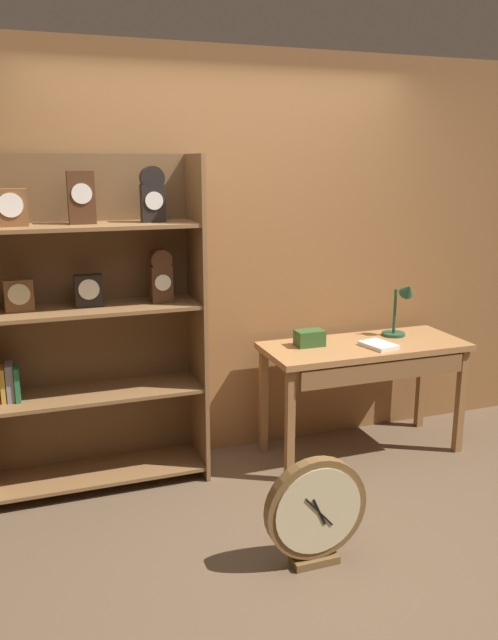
{
  "coord_description": "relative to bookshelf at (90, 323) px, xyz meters",
  "views": [
    {
      "loc": [
        -1.21,
        -2.54,
        1.91
      ],
      "look_at": [
        -0.11,
        0.56,
        1.1
      ],
      "focal_mm": 35.67,
      "sensor_mm": 36.0,
      "label": 1
    }
  ],
  "objects": [
    {
      "name": "ground_plane",
      "position": [
        0.88,
        -1.14,
        -1.0
      ],
      "size": [
        10.0,
        10.0,
        0.0
      ],
      "primitive_type": "plane",
      "color": "brown"
    },
    {
      "name": "back_wood_panel",
      "position": [
        0.88,
        0.21,
        0.3
      ],
      "size": [
        4.8,
        0.05,
        2.6
      ],
      "primitive_type": "cube",
      "color": "brown",
      "rests_on": "ground"
    },
    {
      "name": "bookshelf",
      "position": [
        0.0,
        0.0,
        0.0
      ],
      "size": [
        1.27,
        0.4,
        1.96
      ],
      "color": "brown",
      "rests_on": "ground"
    },
    {
      "name": "workbench",
      "position": [
        1.72,
        -0.19,
        -0.34
      ],
      "size": [
        1.34,
        0.55,
        0.76
      ],
      "color": "#9E6B3D",
      "rests_on": "ground"
    },
    {
      "name": "desk_lamp",
      "position": [
        2.04,
        -0.08,
        -0.05
      ],
      "size": [
        0.19,
        0.2,
        0.39
      ],
      "color": "#1E472D",
      "rests_on": "workbench"
    },
    {
      "name": "toolbox_small",
      "position": [
        1.36,
        -0.09,
        -0.19
      ],
      "size": [
        0.18,
        0.12,
        0.1
      ],
      "primitive_type": "cube",
      "color": "#2D5123",
      "rests_on": "workbench"
    },
    {
      "name": "open_repair_manual",
      "position": [
        1.77,
        -0.26,
        -0.23
      ],
      "size": [
        0.21,
        0.25,
        0.02
      ],
      "primitive_type": "cube",
      "rotation": [
        0.0,
        0.0,
        0.23
      ],
      "color": "silver",
      "rests_on": "workbench"
    },
    {
      "name": "round_clock_large",
      "position": [
        0.9,
        -1.2,
        -0.72
      ],
      "size": [
        0.52,
        0.11,
        0.56
      ],
      "color": "brown",
      "rests_on": "ground"
    }
  ]
}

